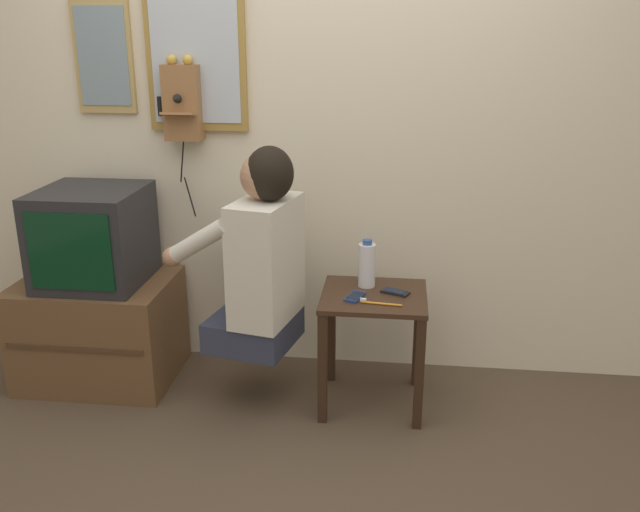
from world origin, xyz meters
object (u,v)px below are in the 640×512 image
(television, at_px, (93,236))
(framed_picture, at_px, (104,56))
(wall_mirror, at_px, (195,47))
(water_bottle, at_px, (367,265))
(toothbrush, at_px, (378,303))
(cell_phone_spare, at_px, (395,292))
(cell_phone_held, at_px, (355,297))
(person, at_px, (261,257))
(wall_phone_antique, at_px, (182,102))

(television, distance_m, framed_picture, 0.86)
(wall_mirror, height_order, water_bottle, wall_mirror)
(framed_picture, distance_m, toothbrush, 1.76)
(cell_phone_spare, relative_size, toothbrush, 0.76)
(cell_phone_held, bearing_deg, toothbrush, -14.17)
(wall_mirror, bearing_deg, toothbrush, -29.41)
(cell_phone_spare, height_order, water_bottle, water_bottle)
(cell_phone_spare, bearing_deg, cell_phone_held, 137.69)
(television, height_order, framed_picture, framed_picture)
(television, distance_m, water_bottle, 1.30)
(framed_picture, height_order, water_bottle, framed_picture)
(person, distance_m, framed_picture, 1.25)
(water_bottle, bearing_deg, cell_phone_held, -105.77)
(framed_picture, bearing_deg, toothbrush, -20.65)
(wall_mirror, relative_size, cell_phone_spare, 5.58)
(cell_phone_held, relative_size, toothbrush, 0.75)
(wall_phone_antique, bearing_deg, wall_mirror, 32.21)
(person, relative_size, cell_phone_held, 6.75)
(person, relative_size, television, 1.88)
(wall_phone_antique, bearing_deg, toothbrush, -25.78)
(person, distance_m, cell_phone_spare, 0.62)
(television, bearing_deg, cell_phone_held, -6.76)
(cell_phone_held, bearing_deg, wall_phone_antique, 172.24)
(television, bearing_deg, wall_mirror, 32.52)
(framed_picture, bearing_deg, wall_phone_antique, -6.48)
(framed_picture, relative_size, cell_phone_held, 3.90)
(person, bearing_deg, framed_picture, 74.38)
(cell_phone_spare, xyz_separation_m, water_bottle, (-0.13, 0.08, 0.10))
(wall_phone_antique, xyz_separation_m, water_bottle, (0.90, -0.25, -0.70))
(television, distance_m, cell_phone_spare, 1.45)
(person, relative_size, wall_mirror, 1.20)
(cell_phone_held, distance_m, toothbrush, 0.12)
(cell_phone_spare, distance_m, water_bottle, 0.18)
(cell_phone_held, bearing_deg, framed_picture, 177.63)
(person, height_order, cell_phone_spare, person)
(wall_phone_antique, xyz_separation_m, cell_phone_spare, (1.04, -0.33, -0.79))
(wall_phone_antique, distance_m, water_bottle, 1.17)
(wall_phone_antique, distance_m, cell_phone_held, 1.24)
(framed_picture, distance_m, cell_phone_held, 1.66)
(cell_phone_held, bearing_deg, water_bottle, 91.52)
(water_bottle, xyz_separation_m, toothbrush, (0.06, -0.22, -0.10))
(wall_mirror, height_order, toothbrush, wall_mirror)
(television, xyz_separation_m, wall_phone_antique, (0.40, 0.25, 0.60))
(person, relative_size, wall_phone_antique, 1.19)
(television, xyz_separation_m, water_bottle, (1.30, 0.00, -0.09))
(wall_mirror, xyz_separation_m, cell_phone_held, (0.79, -0.44, -1.04))
(wall_phone_antique, height_order, framed_picture, framed_picture)
(television, relative_size, framed_picture, 0.92)
(framed_picture, distance_m, cell_phone_spare, 1.78)
(cell_phone_spare, bearing_deg, wall_phone_antique, 96.89)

